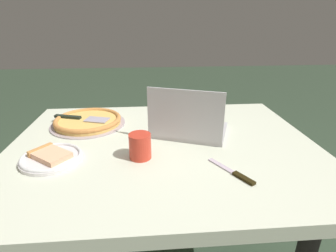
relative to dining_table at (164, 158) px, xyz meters
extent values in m
cube|color=beige|center=(0.00, 0.00, 0.05)|extent=(1.29, 1.02, 0.05)
cylinder|color=#2C2628|center=(-0.42, -0.42, -0.31)|extent=(0.06, 0.06, 0.68)
cylinder|color=#2C2628|center=(0.42, -0.42, -0.31)|extent=(0.06, 0.06, 0.68)
cube|color=#B5B2B6|center=(-0.13, -0.11, 0.08)|extent=(0.39, 0.35, 0.02)
cube|color=black|center=(-0.13, -0.11, 0.09)|extent=(0.32, 0.25, 0.00)
cube|color=#B5B2B6|center=(-0.09, 0.00, 0.20)|extent=(0.30, 0.12, 0.21)
cube|color=black|center=(-0.09, 0.00, 0.20)|extent=(0.27, 0.11, 0.19)
cylinder|color=silver|center=(0.43, 0.11, 0.08)|extent=(0.22, 0.22, 0.01)
torus|color=silver|center=(0.43, 0.11, 0.09)|extent=(0.22, 0.22, 0.01)
cube|color=#ECB085|center=(0.43, 0.11, 0.10)|extent=(0.17, 0.16, 0.02)
cube|color=#CB8B49|center=(0.48, 0.07, 0.10)|extent=(0.07, 0.09, 0.03)
cylinder|color=#AA9AA1|center=(0.36, -0.24, 0.08)|extent=(0.36, 0.36, 0.01)
cylinder|color=#E2B358|center=(0.36, -0.24, 0.09)|extent=(0.32, 0.32, 0.02)
torus|color=#CA8241|center=(0.36, -0.24, 0.10)|extent=(0.32, 0.32, 0.02)
cube|color=#B0A8BD|center=(0.31, -0.23, 0.10)|extent=(0.13, 0.10, 0.00)
cube|color=black|center=(0.46, -0.28, 0.11)|extent=(0.14, 0.06, 0.01)
cube|color=#C4B0C2|center=(-0.20, 0.22, 0.08)|extent=(0.09, 0.14, 0.00)
cube|color=black|center=(-0.25, 0.29, 0.08)|extent=(0.06, 0.08, 0.01)
cylinder|color=red|center=(0.10, 0.11, 0.12)|extent=(0.08, 0.08, 0.10)
cylinder|color=#49281B|center=(0.10, 0.11, 0.15)|extent=(0.07, 0.07, 0.01)
camera|label=1|loc=(0.06, 1.01, 0.57)|focal=28.28mm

